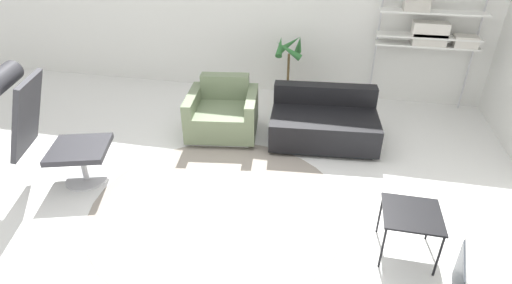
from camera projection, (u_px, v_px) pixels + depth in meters
name	position (u px, v px, depth m)	size (l,w,h in m)	color
ground_plane	(231.00, 194.00, 4.18)	(12.00, 12.00, 0.00)	white
wall_back	(281.00, 2.00, 5.95)	(12.00, 0.09, 2.80)	silver
round_rug	(218.00, 205.00, 4.00)	(2.54, 2.54, 0.01)	gray
lounge_chair	(40.00, 120.00, 3.99)	(1.06, 0.81, 1.29)	#BCBCC1
armchair_red	(223.00, 115.00, 5.20)	(0.99, 0.95, 0.71)	silver
couch_low	(323.00, 123.00, 5.05)	(1.38, 0.99, 0.64)	black
side_table	(412.00, 217.00, 3.26)	(0.47, 0.47, 0.44)	black
potted_plant	(288.00, 75.00, 5.96)	(0.41, 0.44, 1.09)	brown
shelf_unit	(431.00, 29.00, 5.45)	(1.38, 0.28, 1.79)	#BCBCC1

